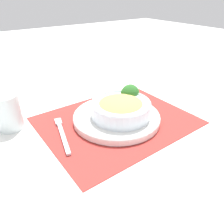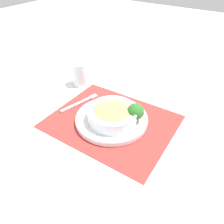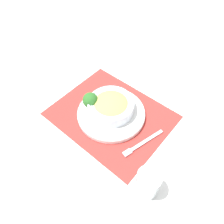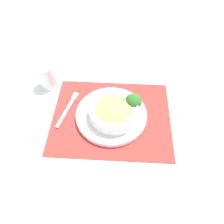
{
  "view_description": "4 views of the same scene",
  "coord_description": "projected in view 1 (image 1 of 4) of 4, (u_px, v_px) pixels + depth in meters",
  "views": [
    {
      "loc": [
        -0.36,
        -0.48,
        0.37
      ],
      "look_at": [
        -0.02,
        0.0,
        0.04
      ],
      "focal_mm": 35.0,
      "sensor_mm": 36.0,
      "label": 1
    },
    {
      "loc": [
        0.36,
        -0.53,
        0.54
      ],
      "look_at": [
        -0.0,
        0.0,
        0.04
      ],
      "focal_mm": 35.0,
      "sensor_mm": 36.0,
      "label": 2
    },
    {
      "loc": [
        -0.36,
        0.41,
        0.71
      ],
      "look_at": [
        -0.02,
        0.01,
        0.05
      ],
      "focal_mm": 35.0,
      "sensor_mm": 36.0,
      "label": 3
    },
    {
      "loc": [
        0.04,
        -0.5,
        0.69
      ],
      "look_at": [
        0.0,
        -0.01,
        0.05
      ],
      "focal_mm": 35.0,
      "sensor_mm": 36.0,
      "label": 4
    }
  ],
  "objects": [
    {
      "name": "ground_plane",
      "position": [
        116.0,
        121.0,
        0.7
      ],
      "size": [
        4.0,
        4.0,
        0.0
      ],
      "primitive_type": "plane",
      "color": "white"
    },
    {
      "name": "placemat",
      "position": [
        116.0,
        120.0,
        0.7
      ],
      "size": [
        0.46,
        0.38,
        0.0
      ],
      "color": "#B2332D",
      "rests_on": "ground_plane"
    },
    {
      "name": "plate",
      "position": [
        117.0,
        117.0,
        0.69
      ],
      "size": [
        0.27,
        0.27,
        0.02
      ],
      "color": "white",
      "rests_on": "placemat"
    },
    {
      "name": "bowl",
      "position": [
        121.0,
        107.0,
        0.67
      ],
      "size": [
        0.19,
        0.19,
        0.06
      ],
      "color": "silver",
      "rests_on": "plate"
    },
    {
      "name": "broccoli_floret",
      "position": [
        130.0,
        94.0,
        0.73
      ],
      "size": [
        0.06,
        0.06,
        0.07
      ],
      "color": "#84AD5B",
      "rests_on": "plate"
    },
    {
      "name": "carrot_slice_near",
      "position": [
        102.0,
        110.0,
        0.71
      ],
      "size": [
        0.05,
        0.05,
        0.01
      ],
      "color": "orange",
      "rests_on": "plate"
    },
    {
      "name": "carrot_slice_middle",
      "position": [
        100.0,
        112.0,
        0.7
      ],
      "size": [
        0.05,
        0.05,
        0.01
      ],
      "color": "orange",
      "rests_on": "plate"
    },
    {
      "name": "carrot_slice_far",
      "position": [
        99.0,
        114.0,
        0.69
      ],
      "size": [
        0.05,
        0.05,
        0.01
      ],
      "color": "orange",
      "rests_on": "plate"
    },
    {
      "name": "water_glass",
      "position": [
        9.0,
        114.0,
        0.64
      ],
      "size": [
        0.07,
        0.07,
        0.11
      ],
      "color": "silver",
      "rests_on": "ground_plane"
    },
    {
      "name": "fork",
      "position": [
        61.0,
        131.0,
        0.64
      ],
      "size": [
        0.06,
        0.18,
        0.01
      ],
      "rotation": [
        0.0,
        0.0,
        -0.25
      ],
      "color": "silver",
      "rests_on": "placemat"
    }
  ]
}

